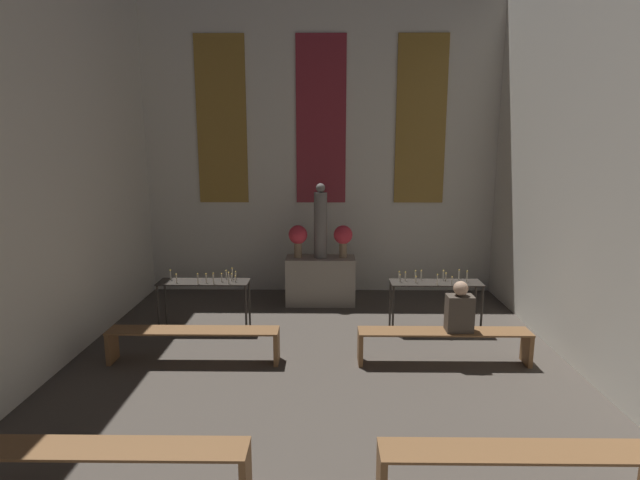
{
  "coord_description": "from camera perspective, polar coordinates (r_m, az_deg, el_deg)",
  "views": [
    {
      "loc": [
        0.1,
        0.17,
        3.02
      ],
      "look_at": [
        0.0,
        8.58,
        1.4
      ],
      "focal_mm": 28.0,
      "sensor_mm": 36.0,
      "label": 1
    }
  ],
  "objects": [
    {
      "name": "wall_back",
      "position": [
        10.15,
        0.12,
        10.41
      ],
      "size": [
        7.26,
        0.16,
        5.79
      ],
      "color": "silver",
      "rests_on": "ground_plane"
    },
    {
      "name": "altar",
      "position": [
        9.56,
        0.06,
        -4.65
      ],
      "size": [
        1.31,
        0.58,
        0.9
      ],
      "color": "gray",
      "rests_on": "ground_plane"
    },
    {
      "name": "statue",
      "position": [
        9.32,
        0.06,
        1.95
      ],
      "size": [
        0.24,
        0.24,
        1.4
      ],
      "color": "slate",
      "rests_on": "altar"
    },
    {
      "name": "flower_vase_left",
      "position": [
        9.38,
        -2.53,
        0.39
      ],
      "size": [
        0.35,
        0.35,
        0.62
      ],
      "color": "#937A5B",
      "rests_on": "altar"
    },
    {
      "name": "flower_vase_right",
      "position": [
        9.37,
        2.66,
        0.38
      ],
      "size": [
        0.35,
        0.35,
        0.62
      ],
      "color": "#937A5B",
      "rests_on": "altar"
    },
    {
      "name": "candle_rack_left",
      "position": [
        8.37,
        -13.06,
        -5.3
      ],
      "size": [
        1.47,
        0.43,
        1.02
      ],
      "color": "#332D28",
      "rests_on": "ground_plane"
    },
    {
      "name": "candle_rack_right",
      "position": [
        8.33,
        13.08,
        -5.38
      ],
      "size": [
        1.47,
        0.43,
        1.02
      ],
      "color": "#332D28",
      "rests_on": "ground_plane"
    },
    {
      "name": "pew_second_left",
      "position": [
        5.0,
        -22.85,
        -22.14
      ],
      "size": [
        2.38,
        0.36,
        0.48
      ],
      "color": "brown",
      "rests_on": "ground_plane"
    },
    {
      "name": "pew_second_right",
      "position": [
        4.93,
        21.75,
        -22.58
      ],
      "size": [
        2.38,
        0.36,
        0.48
      ],
      "color": "brown",
      "rests_on": "ground_plane"
    },
    {
      "name": "pew_back_left",
      "position": [
        7.3,
        -14.24,
        -10.78
      ],
      "size": [
        2.38,
        0.36,
        0.48
      ],
      "color": "brown",
      "rests_on": "ground_plane"
    },
    {
      "name": "pew_back_right",
      "position": [
        7.26,
        13.97,
        -10.92
      ],
      "size": [
        2.38,
        0.36,
        0.48
      ],
      "color": "brown",
      "rests_on": "ground_plane"
    },
    {
      "name": "person_seated",
      "position": [
        7.16,
        15.67,
        -7.64
      ],
      "size": [
        0.36,
        0.24,
        0.71
      ],
      "color": "#4C4238",
      "rests_on": "pew_back_right"
    }
  ]
}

